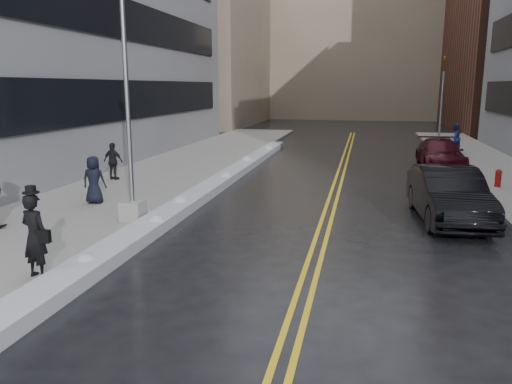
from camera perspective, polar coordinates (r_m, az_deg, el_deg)
The scene contains 16 objects.
ground at distance 12.97m, azimuth -4.43°, elevation -6.92°, with size 160.00×160.00×0.00m, color black.
sidewalk_west at distance 24.01m, azimuth -10.76°, elevation 1.91°, with size 5.50×50.00×0.15m, color gray.
lane_line_left at distance 22.18m, azimuth 8.91°, elevation 0.96°, with size 0.12×50.00×0.01m, color gold.
lane_line_right at distance 22.16m, azimuth 9.68°, elevation 0.92°, with size 0.12×50.00×0.01m, color gold.
snow_ridge at distance 21.03m, azimuth -4.59°, elevation 0.92°, with size 0.90×30.00×0.34m, color #B7BAC0.
building_west_far at distance 59.11m, azimuth -6.86°, elevation 16.59°, with size 14.00×22.00×18.00m, color gray.
building_far at distance 72.08m, azimuth 11.52°, elevation 17.20°, with size 36.00×16.00×22.00m, color gray.
lamppost at distance 15.46m, azimuth -14.27°, elevation 5.45°, with size 0.65×0.65×7.62m.
fire_hydrant at distance 22.70m, azimuth 25.95°, elevation 1.54°, with size 0.26×0.26×0.73m.
traffic_signal at distance 36.09m, azimuth 20.46°, elevation 10.01°, with size 0.16×0.20×6.00m.
pedestrian_fedora at distance 11.66m, azimuth -23.94°, elevation -4.60°, with size 0.68×0.44×1.86m, color black.
pedestrian_c at distance 18.36m, azimuth -18.04°, elevation 1.33°, with size 0.82×0.53×1.67m, color black.
pedestrian_d at distance 22.78m, azimuth -16.00°, elevation 3.40°, with size 0.96×0.40×1.64m, color black.
pedestrian_east at distance 33.57m, azimuth 21.77°, elevation 5.77°, with size 0.87×0.68×1.79m, color navy.
car_black at distance 16.84m, azimuth 21.15°, elevation -0.30°, with size 1.79×5.14×1.69m, color black.
car_maroon at distance 27.96m, azimuth 20.32°, elevation 4.14°, with size 2.05×5.05×1.47m, color #3A0915.
Camera 1 is at (3.58, -11.74, 4.20)m, focal length 35.00 mm.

